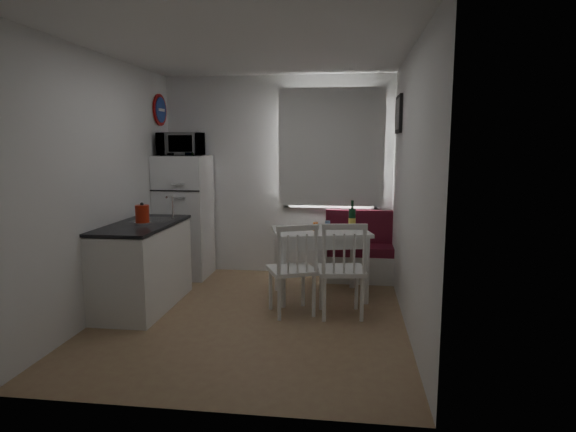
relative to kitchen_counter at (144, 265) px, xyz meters
name	(u,v)px	position (x,y,z in m)	size (l,w,h in m)	color
floor	(252,316)	(1.20, -0.16, -0.46)	(3.00, 3.50, 0.02)	#916B4D
ceiling	(249,48)	(1.20, -0.16, 2.14)	(3.00, 3.50, 0.02)	white
wall_back	(278,176)	(1.20, 1.59, 0.84)	(3.00, 0.02, 2.60)	white
wall_front	(192,213)	(1.20, -1.91, 0.84)	(3.00, 0.02, 2.60)	white
wall_left	(105,186)	(-0.30, -0.16, 0.84)	(0.02, 3.50, 2.60)	white
wall_right	(410,190)	(2.70, -0.16, 0.84)	(0.02, 3.50, 2.60)	white
window	(331,151)	(1.90, 1.56, 1.17)	(1.22, 0.06, 1.47)	white
curtain	(331,148)	(1.90, 1.49, 1.22)	(1.35, 0.02, 1.50)	white
kitchen_counter	(144,265)	(0.00, 0.00, 0.00)	(0.62, 1.32, 1.16)	white
wall_sign	(161,110)	(-0.27, 1.29, 1.69)	(0.40, 0.40, 0.03)	navy
picture_frame	(398,114)	(2.67, 0.94, 1.59)	(0.04, 0.52, 0.42)	black
bench	(371,257)	(2.43, 1.35, -0.16)	(1.23, 0.47, 0.88)	white
dining_table	(320,237)	(1.83, 0.57, 0.23)	(1.18, 0.95, 0.77)	white
chair_left	(291,260)	(1.58, -0.10, 0.13)	(0.58, 0.58, 0.51)	white
chair_right	(341,260)	(2.08, -0.10, 0.14)	(0.51, 0.50, 0.52)	white
fridge	(184,217)	(0.02, 1.24, 0.33)	(0.63, 0.63, 1.57)	white
microwave	(181,144)	(0.02, 1.19, 1.26)	(0.52, 0.36, 0.29)	white
kettle	(142,214)	(0.05, -0.09, 0.56)	(0.17, 0.17, 0.22)	#B2230E
wine_bottle	(352,215)	(2.18, 0.67, 0.48)	(0.08, 0.08, 0.32)	#123A1E
drinking_glass_orange	(315,226)	(1.78, 0.52, 0.36)	(0.05, 0.05, 0.09)	orange
drinking_glass_blue	(328,225)	(1.91, 0.62, 0.37)	(0.06, 0.06, 0.09)	#6F91BE
plate	(294,228)	(1.53, 0.59, 0.33)	(0.25, 0.25, 0.02)	white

